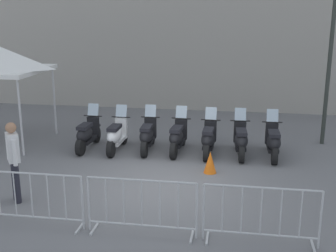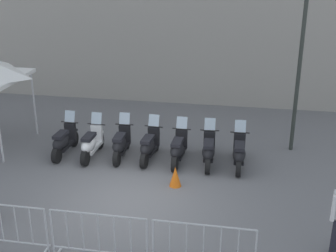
# 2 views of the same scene
# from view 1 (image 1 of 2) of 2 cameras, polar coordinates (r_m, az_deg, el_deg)

# --- Properties ---
(ground_plane) EXTENTS (120.00, 120.00, 0.00)m
(ground_plane) POSITION_cam_1_polar(r_m,az_deg,el_deg) (10.31, -0.55, -7.60)
(ground_plane) COLOR slate
(motorcycle_0) EXTENTS (0.56, 1.72, 1.24)m
(motorcycle_0) POSITION_cam_1_polar(r_m,az_deg,el_deg) (12.86, -10.44, -1.07)
(motorcycle_0) COLOR black
(motorcycle_0) RESTS_ON ground
(motorcycle_1) EXTENTS (0.56, 1.72, 1.24)m
(motorcycle_1) POSITION_cam_1_polar(r_m,az_deg,el_deg) (12.58, -6.71, -1.27)
(motorcycle_1) COLOR black
(motorcycle_1) RESTS_ON ground
(motorcycle_2) EXTENTS (0.56, 1.72, 1.24)m
(motorcycle_2) POSITION_cam_1_polar(r_m,az_deg,el_deg) (12.51, -2.67, -1.29)
(motorcycle_2) COLOR black
(motorcycle_2) RESTS_ON ground
(motorcycle_3) EXTENTS (0.56, 1.73, 1.24)m
(motorcycle_3) POSITION_cam_1_polar(r_m,az_deg,el_deg) (12.36, 1.25, -1.48)
(motorcycle_3) COLOR black
(motorcycle_3) RESTS_ON ground
(motorcycle_4) EXTENTS (0.56, 1.72, 1.24)m
(motorcycle_4) POSITION_cam_1_polar(r_m,az_deg,el_deg) (12.23, 5.29, -1.72)
(motorcycle_4) COLOR black
(motorcycle_4) RESTS_ON ground
(motorcycle_5) EXTENTS (0.56, 1.73, 1.24)m
(motorcycle_5) POSITION_cam_1_polar(r_m,az_deg,el_deg) (12.24, 9.41, -1.85)
(motorcycle_5) COLOR black
(motorcycle_5) RESTS_ON ground
(motorcycle_6) EXTENTS (0.56, 1.72, 1.24)m
(motorcycle_6) POSITION_cam_1_polar(r_m,az_deg,el_deg) (12.27, 13.47, -2.02)
(motorcycle_6) COLOR black
(motorcycle_6) RESTS_ON ground
(barrier_segment_0) EXTENTS (2.01, 0.46, 1.07)m
(barrier_segment_0) POSITION_cam_1_polar(r_m,az_deg,el_deg) (8.66, -17.26, -9.15)
(barrier_segment_0) COLOR #B2B5B7
(barrier_segment_0) RESTS_ON ground
(barrier_segment_1) EXTENTS (2.01, 0.46, 1.07)m
(barrier_segment_1) POSITION_cam_1_polar(r_m,az_deg,el_deg) (7.99, -3.45, -10.55)
(barrier_segment_1) COLOR #B2B5B7
(barrier_segment_1) RESTS_ON ground
(barrier_segment_2) EXTENTS (2.01, 0.46, 1.07)m
(barrier_segment_2) POSITION_cam_1_polar(r_m,az_deg,el_deg) (7.84, 11.95, -11.39)
(barrier_segment_2) COLOR #B2B5B7
(barrier_segment_2) RESTS_ON ground
(street_lamp) EXTENTS (0.36, 0.36, 5.20)m
(street_lamp) POSITION_cam_1_polar(r_m,az_deg,el_deg) (13.55, 20.50, 10.80)
(street_lamp) COLOR #2D332D
(street_lamp) RESTS_ON ground
(officer_near_row_end) EXTENTS (0.39, 0.46, 1.73)m
(officer_near_row_end) POSITION_cam_1_polar(r_m,az_deg,el_deg) (9.66, -19.40, -3.86)
(officer_near_row_end) COLOR #23232D
(officer_near_row_end) RESTS_ON ground
(traffic_cone) EXTENTS (0.32, 0.32, 0.55)m
(traffic_cone) POSITION_cam_1_polar(r_m,az_deg,el_deg) (10.97, 5.49, -4.70)
(traffic_cone) COLOR orange
(traffic_cone) RESTS_ON ground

